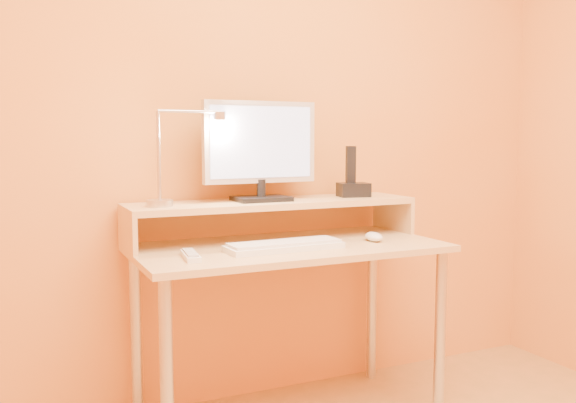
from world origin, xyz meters
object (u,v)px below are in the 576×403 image
phone_dock (353,190)px  mouse (374,237)px  lamp_base (160,203)px  keyboard (284,247)px  monitor_panel (260,142)px  remote_control (191,256)px

phone_dock → mouse: phone_dock is taller
lamp_base → phone_dock: phone_dock is taller
lamp_base → phone_dock: size_ratio=0.77×
mouse → keyboard: bearing=-169.9°
monitor_panel → phone_dock: bearing=-3.2°
monitor_panel → phone_dock: 0.48m
monitor_panel → phone_dock: monitor_panel is taller
monitor_panel → keyboard: size_ratio=1.08×
mouse → monitor_panel: bearing=156.6°
phone_dock → keyboard: bearing=-139.2°
monitor_panel → keyboard: 0.46m
lamp_base → remote_control: size_ratio=0.57×
phone_dock → mouse: 0.29m
keyboard → remote_control: keyboard is taller
keyboard → lamp_base: bearing=150.9°
keyboard → mouse: 0.41m
keyboard → remote_control: size_ratio=2.52×
lamp_base → remote_control: (0.05, -0.23, -0.16)m
lamp_base → remote_control: 0.29m
keyboard → mouse: size_ratio=4.10×
phone_dock → keyboard: size_ratio=0.29×
mouse → lamp_base: bearing=173.8°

